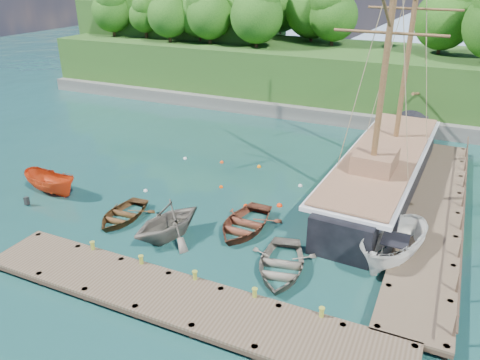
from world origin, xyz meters
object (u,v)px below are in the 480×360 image
Objects in this scene: motorboat_orange at (53,193)px; rowboat_1 at (168,237)px; rowboat_0 at (123,219)px; cabin_boat_white at (392,263)px; schooner at (382,173)px; rowboat_2 at (244,229)px; rowboat_3 at (280,271)px.

rowboat_1 is at bearing -91.72° from motorboat_orange.
rowboat_0 is 15.48m from cabin_boat_white.
motorboat_orange is 0.17× the size of schooner.
schooner is at bearing 67.54° from rowboat_1.
cabin_boat_white is at bearing -74.04° from schooner.
motorboat_orange is 22.19m from schooner.
rowboat_2 is at bearing 53.51° from rowboat_1.
cabin_boat_white is at bearing 29.65° from rowboat_1.
rowboat_0 is at bearing -153.45° from cabin_boat_white.
rowboat_1 is 0.91× the size of rowboat_2.
schooner is at bearing 64.10° from rowboat_3.
rowboat_2 is at bearing -160.55° from cabin_boat_white.
rowboat_3 is 0.18× the size of schooner.
schooner reaches higher than cabin_boat_white.
cabin_boat_white is at bearing -80.29° from motorboat_orange.
rowboat_0 is 0.93× the size of motorboat_orange.
rowboat_0 is 0.15× the size of schooner.
rowboat_3 is 12.43m from schooner.
rowboat_2 is at bearing -78.67° from motorboat_orange.
rowboat_2 is 4.44m from rowboat_3.
schooner is at bearing -55.91° from motorboat_orange.
rowboat_1 is 4.35m from rowboat_2.
rowboat_1 is 0.93× the size of rowboat_3.
rowboat_3 is at bearing -89.61° from motorboat_orange.
rowboat_1 is at bearing -126.57° from schooner.
rowboat_2 is 1.10× the size of motorboat_orange.
rowboat_2 is 11.02m from schooner.
schooner is (13.24, 11.07, 1.07)m from rowboat_0.
rowboat_1 is 0.81× the size of cabin_boat_white.
rowboat_2 is 0.89× the size of cabin_boat_white.
rowboat_0 is 17.29m from schooner.
rowboat_2 is 8.23m from cabin_boat_white.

